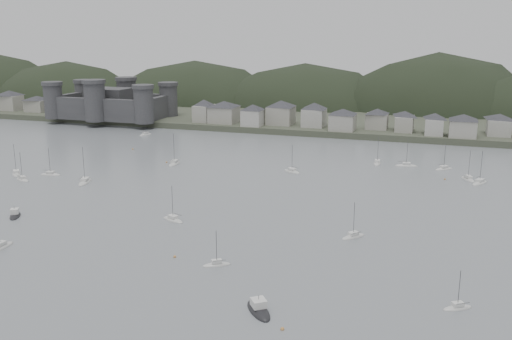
% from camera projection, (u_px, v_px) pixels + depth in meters
% --- Properties ---
extents(ground, '(900.00, 900.00, 0.00)m').
position_uv_depth(ground, '(139.00, 281.00, 115.59)').
color(ground, slate).
rests_on(ground, ground).
extents(far_shore_land, '(900.00, 250.00, 3.00)m').
position_uv_depth(far_shore_land, '(358.00, 104.00, 386.95)').
color(far_shore_land, '#383D2D').
rests_on(far_shore_land, ground).
extents(forested_ridge, '(851.55, 103.94, 102.57)m').
position_uv_depth(forested_ridge, '(359.00, 129.00, 364.92)').
color(forested_ridge, black).
rests_on(forested_ridge, ground).
extents(castle, '(66.00, 43.00, 20.00)m').
position_uv_depth(castle, '(112.00, 103.00, 315.63)').
color(castle, '#38383B').
rests_on(castle, far_shore_land).
extents(waterfront_town, '(451.48, 28.46, 12.92)m').
position_uv_depth(waterfront_town, '(431.00, 121.00, 266.80)').
color(waterfront_town, '#9C9A8F').
rests_on(waterfront_town, far_shore_land).
extents(moored_fleet, '(242.53, 177.88, 13.20)m').
position_uv_depth(moored_fleet, '(229.00, 197.00, 173.45)').
color(moored_fleet, beige).
rests_on(moored_fleet, ground).
extents(motor_launch_near, '(8.01, 9.05, 4.12)m').
position_uv_depth(motor_launch_near, '(259.00, 310.00, 103.11)').
color(motor_launch_near, black).
rests_on(motor_launch_near, ground).
extents(motor_launch_far, '(6.08, 7.64, 3.76)m').
position_uv_depth(motor_launch_far, '(15.00, 215.00, 156.09)').
color(motor_launch_far, black).
rests_on(motor_launch_far, ground).
extents(mooring_buoys, '(151.50, 126.88, 0.70)m').
position_uv_depth(mooring_buoys, '(235.00, 201.00, 169.72)').
color(mooring_buoys, '#BC803E').
rests_on(mooring_buoys, ground).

